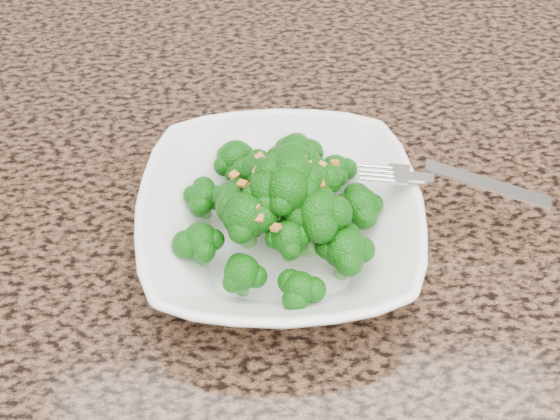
{
  "coord_description": "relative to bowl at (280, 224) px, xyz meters",
  "views": [
    {
      "loc": [
        -0.13,
        -0.06,
        1.41
      ],
      "look_at": [
        -0.11,
        0.35,
        0.95
      ],
      "focal_mm": 45.0,
      "sensor_mm": 36.0,
      "label": 1
    }
  ],
  "objects": [
    {
      "name": "broccoli_pile",
      "position": [
        -0.0,
        0.0,
        0.06
      ],
      "size": [
        0.22,
        0.22,
        0.07
      ],
      "primitive_type": null,
      "color": "#105F0A",
      "rests_on": "bowl"
    },
    {
      "name": "bowl",
      "position": [
        0.0,
        0.0,
        0.0
      ],
      "size": [
        0.26,
        0.26,
        0.06
      ],
      "primitive_type": "imported",
      "rotation": [
        0.0,
        0.0,
        -0.02
      ],
      "color": "white",
      "rests_on": "granite_counter"
    },
    {
      "name": "garlic_topping",
      "position": [
        -0.0,
        0.0,
        0.1
      ],
      "size": [
        0.13,
        0.13,
        0.01
      ],
      "primitive_type": null,
      "color": "orange",
      "rests_on": "broccoli_pile"
    },
    {
      "name": "fork",
      "position": [
        0.13,
        0.02,
        0.04
      ],
      "size": [
        0.19,
        0.08,
        0.01
      ],
      "primitive_type": null,
      "rotation": [
        0.0,
        0.0,
        -0.26
      ],
      "color": "silver",
      "rests_on": "bowl"
    },
    {
      "name": "granite_counter",
      "position": [
        0.11,
        -0.05,
        -0.05
      ],
      "size": [
        1.64,
        1.04,
        0.03
      ],
      "primitive_type": "cube",
      "color": "brown",
      "rests_on": "cabinet"
    }
  ]
}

